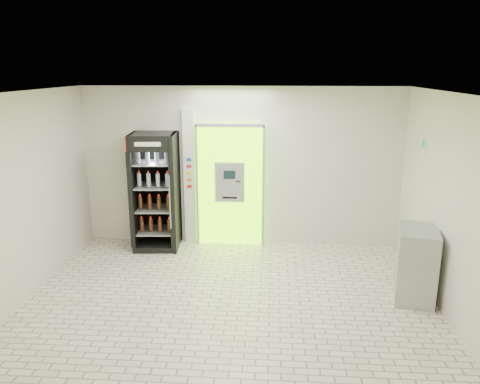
# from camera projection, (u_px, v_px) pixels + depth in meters

# --- Properties ---
(ground) EXTENTS (6.00, 6.00, 0.00)m
(ground) POSITION_uv_depth(u_px,v_px,m) (229.00, 303.00, 6.81)
(ground) COLOR beige
(ground) RESTS_ON ground
(room_shell) EXTENTS (6.00, 6.00, 6.00)m
(room_shell) POSITION_uv_depth(u_px,v_px,m) (228.00, 180.00, 6.34)
(room_shell) COLOR beige
(room_shell) RESTS_ON ground
(atm_assembly) EXTENTS (1.30, 0.24, 2.33)m
(atm_assembly) POSITION_uv_depth(u_px,v_px,m) (230.00, 185.00, 8.85)
(atm_assembly) COLOR #7FE500
(atm_assembly) RESTS_ON ground
(pillar) EXTENTS (0.22, 0.11, 2.60)m
(pillar) POSITION_uv_depth(u_px,v_px,m) (190.00, 177.00, 8.91)
(pillar) COLOR silver
(pillar) RESTS_ON ground
(beverage_cooler) EXTENTS (0.87, 0.80, 2.18)m
(beverage_cooler) POSITION_uv_depth(u_px,v_px,m) (156.00, 194.00, 8.71)
(beverage_cooler) COLOR black
(beverage_cooler) RESTS_ON ground
(steel_cabinet) EXTENTS (0.72, 0.91, 1.08)m
(steel_cabinet) POSITION_uv_depth(u_px,v_px,m) (416.00, 264.00, 6.84)
(steel_cabinet) COLOR #9A9DA1
(steel_cabinet) RESTS_ON ground
(exit_sign) EXTENTS (0.02, 0.22, 0.26)m
(exit_sign) POSITION_uv_depth(u_px,v_px,m) (424.00, 146.00, 7.41)
(exit_sign) COLOR white
(exit_sign) RESTS_ON room_shell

